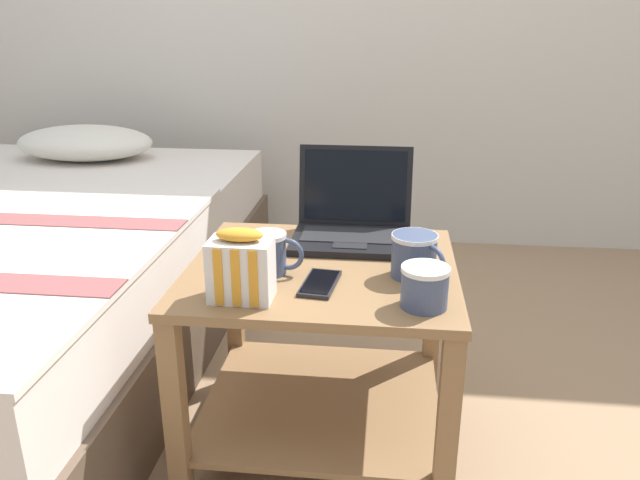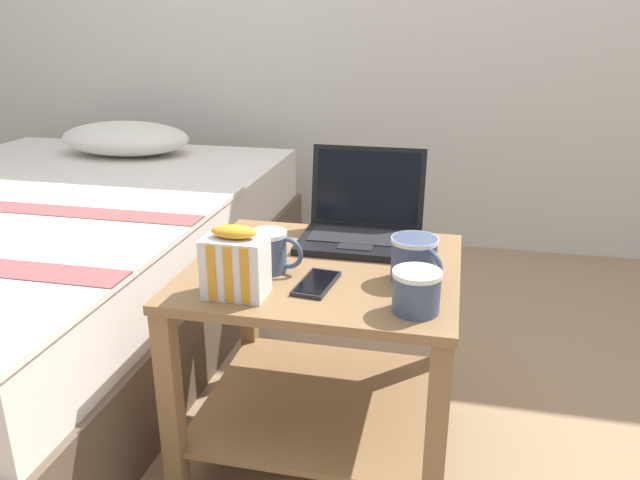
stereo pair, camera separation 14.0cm
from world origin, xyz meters
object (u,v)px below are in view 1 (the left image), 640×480
at_px(mug_front_left, 269,251).
at_px(snack_bag, 241,267).
at_px(laptop, 353,222).
at_px(mug_front_right, 415,254).
at_px(mug_mid_center, 425,284).
at_px(cell_phone, 320,283).

bearing_deg(mug_front_left, snack_bag, -102.81).
bearing_deg(mug_front_left, laptop, 55.75).
height_order(mug_front_left, snack_bag, snack_bag).
distance_m(mug_front_right, mug_mid_center, 0.15).
bearing_deg(cell_phone, mug_mid_center, -19.15).
relative_size(laptop, mug_front_left, 2.40).
height_order(mug_front_right, cell_phone, mug_front_right).
bearing_deg(cell_phone, mug_front_right, 19.68).
distance_m(laptop, snack_bag, 0.45).
xyz_separation_m(mug_front_left, cell_phone, (0.12, -0.06, -0.05)).
distance_m(laptop, mug_front_right, 0.28).
bearing_deg(laptop, cell_phone, -99.34).
relative_size(laptop, snack_bag, 1.97).
xyz_separation_m(mug_front_left, snack_bag, (-0.03, -0.14, 0.02)).
bearing_deg(cell_phone, mug_front_left, 155.34).
bearing_deg(mug_front_left, cell_phone, -24.66).
distance_m(laptop, mug_front_left, 0.31).
distance_m(mug_front_left, mug_front_right, 0.33).
xyz_separation_m(mug_front_right, cell_phone, (-0.21, -0.07, -0.05)).
bearing_deg(snack_bag, mug_front_left, 77.19).
relative_size(mug_front_left, snack_bag, 0.82).
distance_m(mug_mid_center, snack_bag, 0.38).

